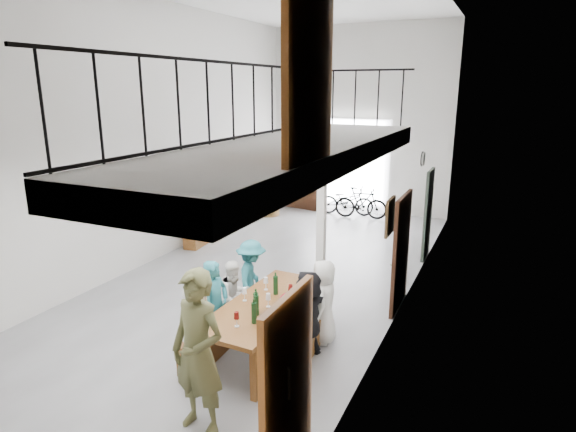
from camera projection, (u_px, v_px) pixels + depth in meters
The scene contains 24 objects.
floor at pixel (268, 276), 9.80m from camera, with size 12.00×12.00×0.00m, color slate.
room_walls at pixel (266, 96), 8.88m from camera, with size 12.00×12.00×12.00m.
gateway_portal at pixel (344, 165), 14.81m from camera, with size 2.80×0.08×2.80m, color white.
right_wall_decor at pixel (380, 236), 6.62m from camera, with size 0.07×8.28×5.07m.
balcony at pixel (296, 156), 5.49m from camera, with size 1.52×5.62×4.00m.
tasting_table at pixel (266, 308), 6.78m from camera, with size 1.04×2.38×0.79m.
bench_inner at pixel (222, 332), 7.11m from camera, with size 0.30×1.86×0.43m, color brown.
bench_wall at pixel (301, 348), 6.68m from camera, with size 0.23×1.80×0.41m, color brown.
tableware at pixel (261, 298), 6.57m from camera, with size 0.62×1.24×0.35m.
side_bench at pixel (204, 233), 11.96m from camera, with size 0.33×1.52×0.43m, color brown.
oak_barrel at pixel (269, 200), 14.35m from camera, with size 0.64×0.64×0.94m.
serving_counter at pixel (300, 193), 15.35m from camera, with size 1.71×0.47×0.90m, color black.
counter_bottles at pixel (300, 175), 15.19m from camera, with size 1.45×0.26×0.28m.
guest_left_a at pixel (196, 327), 6.43m from camera, with size 0.60×0.39×1.24m, color silver.
guest_left_b at pixel (216, 306), 6.90m from camera, with size 0.50×0.33×1.36m, color #246D78.
guest_left_c at pixel (235, 297), 7.43m from camera, with size 0.57×0.44×1.17m, color silver.
guest_left_d at pixel (251, 279), 7.94m from camera, with size 0.85×0.49×1.32m, color #246D78.
guest_right_a at pixel (288, 340), 6.05m from camera, with size 0.75×0.31×1.28m, color red.
guest_right_b at pixel (308, 315), 6.69m from camera, with size 1.21×0.38×1.30m, color black.
guest_right_c at pixel (323, 301), 7.14m from camera, with size 0.63×0.41×1.28m, color silver.
host_standing at pixel (198, 353), 5.19m from camera, with size 0.69×0.45×1.89m, color #4E502D.
potted_plant at pixel (399, 270), 9.59m from camera, with size 0.35×0.31×0.39m, color #1F4C1B.
bicycle_near at pixel (346, 201), 14.41m from camera, with size 0.57×1.63×0.85m, color black.
bicycle_far at pixel (361, 203), 14.00m from camera, with size 0.43×1.52×0.91m, color black.
Camera 1 is at (4.20, -8.14, 3.72)m, focal length 30.00 mm.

